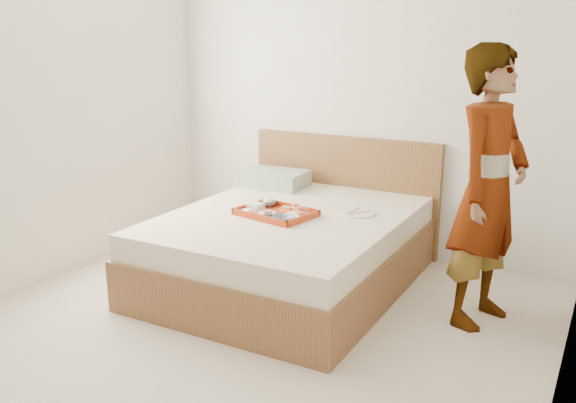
# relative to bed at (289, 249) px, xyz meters

# --- Properties ---
(ground) EXTENTS (3.50, 4.00, 0.01)m
(ground) POSITION_rel_bed_xyz_m (0.13, -1.00, -0.27)
(ground) COLOR beige
(ground) RESTS_ON ground
(wall_back) EXTENTS (3.50, 0.01, 2.60)m
(wall_back) POSITION_rel_bed_xyz_m (0.13, 1.00, 1.04)
(wall_back) COLOR silver
(wall_back) RESTS_ON ground
(wall_left) EXTENTS (0.01, 4.00, 2.60)m
(wall_left) POSITION_rel_bed_xyz_m (-1.62, -1.00, 1.04)
(wall_left) COLOR silver
(wall_left) RESTS_ON ground
(bed) EXTENTS (1.65, 2.00, 0.53)m
(bed) POSITION_rel_bed_xyz_m (0.00, 0.00, 0.00)
(bed) COLOR brown
(bed) RESTS_ON ground
(headboard) EXTENTS (1.65, 0.06, 0.95)m
(headboard) POSITION_rel_bed_xyz_m (0.00, 0.97, 0.21)
(headboard) COLOR brown
(headboard) RESTS_ON ground
(pillow) EXTENTS (0.56, 0.39, 0.13)m
(pillow) POSITION_rel_bed_xyz_m (-0.52, 0.67, 0.33)
(pillow) COLOR gray
(pillow) RESTS_ON bed
(tray) EXTENTS (0.57, 0.46, 0.05)m
(tray) POSITION_rel_bed_xyz_m (-0.06, -0.08, 0.29)
(tray) COLOR #B03B0F
(tray) RESTS_ON bed
(prawn_plate) EXTENTS (0.21, 0.21, 0.01)m
(prawn_plate) POSITION_rel_bed_xyz_m (0.10, -0.06, 0.28)
(prawn_plate) COLOR white
(prawn_plate) RESTS_ON tray
(navy_bowl_big) EXTENTS (0.17, 0.17, 0.04)m
(navy_bowl_big) POSITION_rel_bed_xyz_m (0.08, -0.23, 0.30)
(navy_bowl_big) COLOR #141D4A
(navy_bowl_big) RESTS_ON tray
(sauce_dish) EXTENTS (0.09, 0.09, 0.03)m
(sauce_dish) POSITION_rel_bed_xyz_m (-0.04, -0.22, 0.29)
(sauce_dish) COLOR black
(sauce_dish) RESTS_ON tray
(meat_plate) EXTENTS (0.15, 0.15, 0.01)m
(meat_plate) POSITION_rel_bed_xyz_m (-0.12, -0.11, 0.28)
(meat_plate) COLOR white
(meat_plate) RESTS_ON tray
(bread_plate) EXTENTS (0.15, 0.15, 0.01)m
(bread_plate) POSITION_rel_bed_xyz_m (-0.02, 0.03, 0.28)
(bread_plate) COLOR orange
(bread_plate) RESTS_ON tray
(salad_bowl) EXTENTS (0.13, 0.13, 0.04)m
(salad_bowl) POSITION_rel_bed_xyz_m (-0.21, 0.06, 0.30)
(salad_bowl) COLOR #141D4A
(salad_bowl) RESTS_ON tray
(plastic_tub) EXTENTS (0.12, 0.11, 0.05)m
(plastic_tub) POSITION_rel_bed_xyz_m (-0.24, -0.06, 0.30)
(plastic_tub) COLOR silver
(plastic_tub) RESTS_ON tray
(cheese_round) EXTENTS (0.09, 0.09, 0.03)m
(cheese_round) POSITION_rel_bed_xyz_m (-0.24, -0.17, 0.29)
(cheese_round) COLOR white
(cheese_round) RESTS_ON tray
(dinner_plate) EXTENTS (0.34, 0.34, 0.01)m
(dinner_plate) POSITION_rel_bed_xyz_m (0.43, 0.23, 0.27)
(dinner_plate) COLOR white
(dinner_plate) RESTS_ON bed
(person) EXTENTS (0.57, 0.72, 1.72)m
(person) POSITION_rel_bed_xyz_m (1.35, 0.07, 0.59)
(person) COLOR white
(person) RESTS_ON ground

